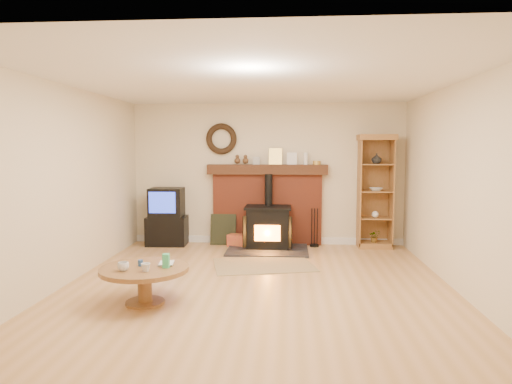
# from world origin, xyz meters

# --- Properties ---
(ground) EXTENTS (5.50, 5.50, 0.00)m
(ground) POSITION_xyz_m (0.00, 0.00, 0.00)
(ground) COLOR #B5854B
(ground) RESTS_ON ground
(room_shell) EXTENTS (5.02, 5.52, 2.61)m
(room_shell) POSITION_xyz_m (-0.02, 0.09, 1.72)
(room_shell) COLOR beige
(room_shell) RESTS_ON ground
(chimney_breast) EXTENTS (2.20, 0.22, 1.78)m
(chimney_breast) POSITION_xyz_m (0.00, 2.67, 0.80)
(chimney_breast) COLOR #9A3E27
(chimney_breast) RESTS_ON ground
(wood_stove) EXTENTS (1.40, 1.00, 1.32)m
(wood_stove) POSITION_xyz_m (0.04, 2.27, 0.37)
(wood_stove) COLOR black
(wood_stove) RESTS_ON ground
(area_rug) EXTENTS (1.68, 1.33, 0.01)m
(area_rug) POSITION_xyz_m (0.02, 1.12, 0.01)
(area_rug) COLOR brown
(area_rug) RESTS_ON ground
(tv_unit) EXTENTS (0.74, 0.54, 1.05)m
(tv_unit) POSITION_xyz_m (-1.84, 2.47, 0.50)
(tv_unit) COLOR black
(tv_unit) RESTS_ON ground
(curio_cabinet) EXTENTS (0.65, 0.47, 2.02)m
(curio_cabinet) POSITION_xyz_m (1.94, 2.56, 1.01)
(curio_cabinet) COLOR brown
(curio_cabinet) RESTS_ON ground
(firelog_box) EXTENTS (0.41, 0.34, 0.22)m
(firelog_box) POSITION_xyz_m (-0.51, 2.40, 0.11)
(firelog_box) COLOR orange
(firelog_box) RESTS_ON ground
(leaning_painting) EXTENTS (0.47, 0.13, 0.56)m
(leaning_painting) POSITION_xyz_m (-0.80, 2.55, 0.28)
(leaning_painting) COLOR black
(leaning_painting) RESTS_ON ground
(fire_tools) EXTENTS (0.16, 0.16, 0.70)m
(fire_tools) POSITION_xyz_m (0.87, 2.50, 0.13)
(fire_tools) COLOR black
(fire_tools) RESTS_ON ground
(coffee_table) EXTENTS (1.01, 1.01, 0.59)m
(coffee_table) POSITION_xyz_m (-1.24, -0.71, 0.35)
(coffee_table) COLOR brown
(coffee_table) RESTS_ON ground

